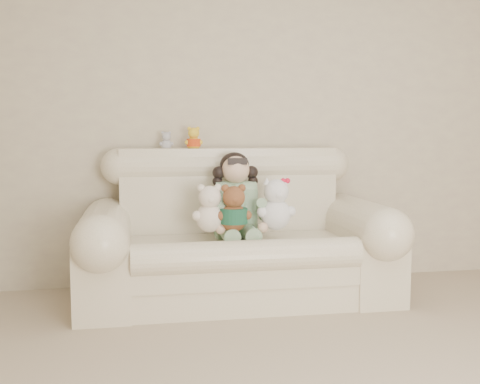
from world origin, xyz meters
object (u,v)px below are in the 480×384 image
seated_child (236,194)px  white_cat (276,199)px  brown_teddy (234,204)px  sofa (237,225)px  cream_teddy (210,204)px

seated_child → white_cat: 0.31m
seated_child → brown_teddy: (-0.05, -0.24, -0.04)m
sofa → white_cat: bearing=-28.6°
brown_teddy → white_cat: size_ratio=0.89×
seated_child → cream_teddy: bearing=-134.1°
sofa → cream_teddy: sofa is taller
white_cat → brown_teddy: bearing=-170.5°
brown_teddy → white_cat: 0.29m
sofa → brown_teddy: 0.24m
cream_teddy → seated_child: bearing=54.9°
white_cat → sofa: bearing=154.3°
white_cat → cream_teddy: bearing=-176.2°
sofa → cream_teddy: size_ratio=5.77×
sofa → brown_teddy: size_ratio=5.80×
sofa → seated_child: sofa is taller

